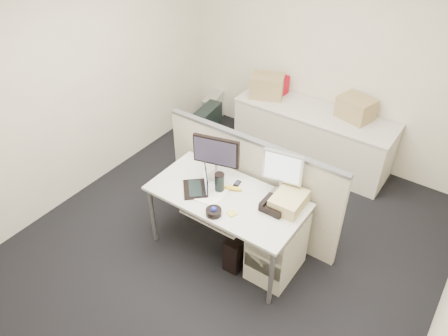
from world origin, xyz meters
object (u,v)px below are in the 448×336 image
Objects in this scene: desk at (227,201)px; laptop at (195,181)px; desk_phone at (273,207)px; monitor_main at (216,158)px.

laptop is (-0.30, -0.10, 0.18)m from desk.
desk_phone reaches higher than desk.
monitor_main is at bearing 128.41° from laptop.
desk is 0.43m from monitor_main.
laptop is 1.33× the size of desk_phone.
desk is at bearing -170.26° from desk_phone.
monitor_main reaches higher than laptop.
monitor_main is (-0.25, 0.18, 0.30)m from desk.
laptop reaches higher than desk.
desk is 3.24× the size of monitor_main.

